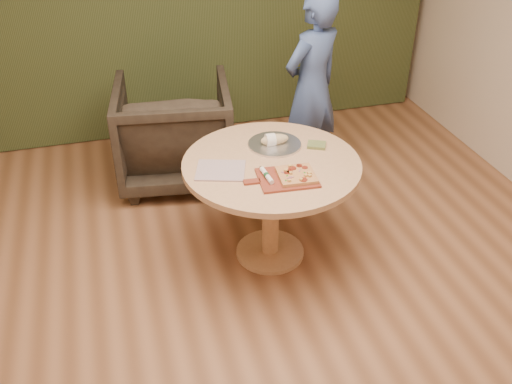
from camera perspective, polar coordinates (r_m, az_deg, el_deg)
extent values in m
cube|color=#965F3C|center=(3.49, 1.28, -14.64)|extent=(5.00, 6.00, 0.02)
cylinder|color=tan|center=(4.06, 1.41, -5.96)|extent=(0.48, 0.48, 0.03)
cylinder|color=tan|center=(3.85, 1.48, -2.04)|extent=(0.11, 0.11, 0.68)
cylinder|color=tan|center=(3.65, 1.56, 2.77)|extent=(1.15, 1.15, 0.04)
cube|color=maroon|center=(3.46, 3.15, 1.41)|extent=(0.37, 0.31, 0.01)
cube|color=maroon|center=(3.42, -0.43, 1.03)|extent=(0.10, 0.06, 0.01)
cube|color=tan|center=(3.46, 4.06, 1.70)|extent=(0.24, 0.24, 0.02)
cylinder|color=maroon|center=(3.53, 4.34, 2.65)|extent=(0.04, 0.04, 0.00)
cylinder|color=maroon|center=(3.39, 4.76, 1.24)|extent=(0.05, 0.05, 0.00)
cylinder|color=maroon|center=(3.50, 3.64, 2.40)|extent=(0.05, 0.05, 0.00)
cylinder|color=maroon|center=(3.51, 4.91, 2.46)|extent=(0.04, 0.04, 0.00)
cylinder|color=maroon|center=(3.46, 3.10, 1.96)|extent=(0.04, 0.04, 0.00)
cylinder|color=maroon|center=(3.47, 3.31, 2.09)|extent=(0.04, 0.04, 0.00)
cube|color=#DEA753|center=(3.45, 5.37, 1.90)|extent=(0.02, 0.02, 0.01)
cube|color=#DEA753|center=(3.43, 5.38, 1.65)|extent=(0.02, 0.02, 0.01)
cube|color=#DEA753|center=(3.47, 3.00, 2.18)|extent=(0.03, 0.03, 0.01)
cube|color=#DEA753|center=(3.38, 4.54, 1.27)|extent=(0.02, 0.02, 0.01)
cube|color=#DEA753|center=(3.52, 3.42, 2.63)|extent=(0.02, 0.02, 0.01)
cube|color=#DEA753|center=(3.43, 5.01, 1.66)|extent=(0.02, 0.02, 0.01)
cube|color=#DEA753|center=(3.37, 3.33, 1.16)|extent=(0.02, 0.02, 0.01)
cube|color=#DEA753|center=(3.44, 3.49, 1.91)|extent=(0.02, 0.02, 0.01)
cube|color=#207419|center=(3.46, 4.89, 1.95)|extent=(0.01, 0.01, 0.00)
cube|color=#207419|center=(3.38, 2.99, 1.17)|extent=(0.01, 0.01, 0.00)
cube|color=#207419|center=(3.44, 5.39, 1.71)|extent=(0.01, 0.01, 0.00)
cube|color=#207419|center=(3.43, 3.13, 1.64)|extent=(0.01, 0.01, 0.00)
cube|color=#207419|center=(3.38, 3.44, 1.15)|extent=(0.01, 0.01, 0.00)
cube|color=#995770|center=(3.40, 3.33, 1.39)|extent=(0.03, 0.01, 0.00)
cube|color=#995770|center=(3.41, 3.58, 1.50)|extent=(0.03, 0.01, 0.00)
cube|color=#995770|center=(3.53, 4.29, 2.64)|extent=(0.02, 0.03, 0.00)
cube|color=#995770|center=(3.48, 4.39, 2.15)|extent=(0.02, 0.03, 0.00)
cube|color=#995770|center=(3.45, 2.76, 1.94)|extent=(0.02, 0.03, 0.00)
cylinder|color=white|center=(3.44, 1.09, 1.67)|extent=(0.04, 0.17, 0.03)
cylinder|color=#194C26|center=(3.44, 1.09, 1.67)|extent=(0.04, 0.03, 0.03)
cube|color=silver|center=(3.52, 0.53, 2.43)|extent=(0.02, 0.04, 0.00)
cube|color=beige|center=(3.55, -3.56, 2.18)|extent=(0.36, 0.33, 0.01)
cylinder|color=silver|center=(3.83, 1.87, 4.75)|extent=(0.35, 0.35, 0.01)
cylinder|color=silver|center=(3.83, 1.87, 4.81)|extent=(0.36, 0.36, 0.02)
ellipsoid|color=tan|center=(3.81, 1.88, 5.27)|extent=(0.19, 0.08, 0.07)
cylinder|color=white|center=(3.80, 1.44, 5.21)|extent=(0.06, 0.09, 0.09)
cube|color=#4D5928|center=(3.84, 6.08, 4.70)|extent=(0.15, 0.14, 0.02)
imported|color=black|center=(4.74, -8.21, 6.39)|extent=(1.02, 0.97, 0.93)
imported|color=#3F568A|center=(4.67, 5.59, 10.35)|extent=(0.67, 0.58, 1.55)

